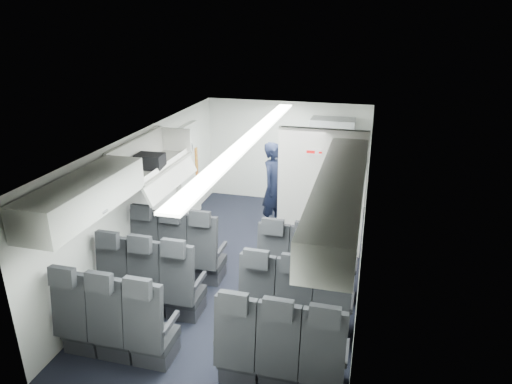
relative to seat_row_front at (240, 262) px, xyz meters
The scene contains 14 objects.
cabin_shell 0.90m from the seat_row_front, 90.00° to the left, with size 3.41×6.01×2.16m.
seat_row_front is the anchor object (origin of this frame).
seat_row_mid 0.90m from the seat_row_front, 90.00° to the right, with size 3.33×0.56×1.24m.
seat_row_rear 1.80m from the seat_row_front, 90.00° to the right, with size 3.33×0.56×1.24m.
overhead_bin_left_rear 2.50m from the seat_row_front, 133.68° to the right, with size 0.53×1.80×0.40m.
overhead_bin_left_front_open 1.98m from the seat_row_front, 168.87° to the left, with size 0.64×1.70×0.72m.
overhead_bin_right_rear 2.50m from the seat_row_front, 46.32° to the right, with size 0.53×1.80×0.40m.
overhead_bin_right_front 2.04m from the seat_row_front, 11.46° to the left, with size 0.53×1.70×0.40m.
bulkhead_partition 1.79m from the seat_row_front, 53.69° to the left, with size 1.40×0.15×2.13m.
galley_unit 3.43m from the seat_row_front, 73.72° to the left, with size 0.85×0.52×1.90m.
boarding_door 2.71m from the seat_row_front, 128.16° to the left, with size 0.12×1.27×1.86m.
flight_attendant 2.16m from the seat_row_front, 88.87° to the left, with size 0.60×0.40×1.66m, color black.
carry_on_bag 1.96m from the seat_row_front, behind, with size 0.40×0.28×0.24m, color black.
papers 2.18m from the seat_row_front, 83.60° to the left, with size 0.22×0.02×0.15m, color white.
Camera 1 is at (1.68, -6.14, 3.76)m, focal length 32.00 mm.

